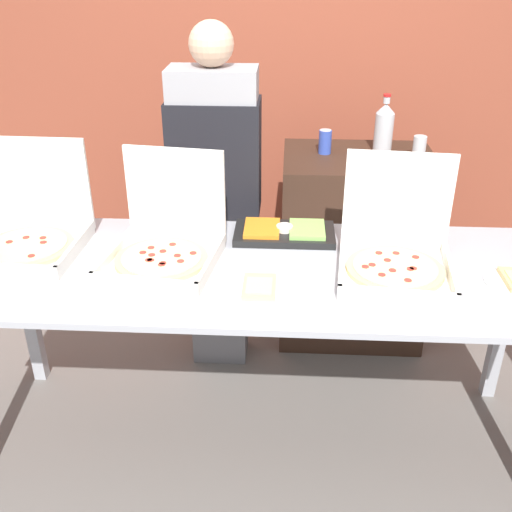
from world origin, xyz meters
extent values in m
plane|color=slate|center=(0.00, 0.00, 0.00)|extent=(16.00, 16.00, 0.00)
cube|color=brown|center=(0.00, 1.70, 1.40)|extent=(10.00, 0.06, 2.80)
cube|color=#A8AAB2|center=(0.00, 0.00, 0.88)|extent=(2.39, 0.85, 0.02)
cube|color=#A8AAB2|center=(-1.15, 0.38, 0.44)|extent=(0.06, 0.06, 0.87)
cube|color=#A8AAB2|center=(1.15, 0.38, 0.44)|extent=(0.06, 0.06, 0.87)
cube|color=silver|center=(-0.37, -0.01, 0.91)|extent=(0.47, 0.47, 0.02)
cube|color=silver|center=(-0.40, -0.21, 0.94)|extent=(0.41, 0.07, 0.04)
cube|color=silver|center=(-0.57, 0.02, 0.94)|extent=(0.07, 0.41, 0.04)
cube|color=silver|center=(-0.17, -0.04, 0.94)|extent=(0.07, 0.41, 0.04)
cube|color=silver|center=(-0.34, 0.20, 1.11)|extent=(0.41, 0.07, 0.39)
cylinder|color=#E5C17A|center=(-0.37, -0.01, 0.93)|extent=(0.36, 0.36, 0.02)
cylinder|color=beige|center=(-0.37, -0.01, 0.94)|extent=(0.31, 0.31, 0.00)
cylinder|color=#B22D23|center=(-0.31, 0.00, 0.94)|extent=(0.03, 0.03, 0.00)
cylinder|color=#B22D23|center=(-0.25, 0.02, 0.94)|extent=(0.03, 0.03, 0.00)
cylinder|color=#B22D23|center=(-0.34, 0.10, 0.94)|extent=(0.03, 0.03, 0.00)
cylinder|color=#B22D23|center=(-0.37, 0.03, 0.94)|extent=(0.03, 0.03, 0.00)
cylinder|color=#B22D23|center=(-0.42, 0.06, 0.94)|extent=(0.03, 0.03, 0.00)
cylinder|color=#B22D23|center=(-0.45, 0.02, 0.94)|extent=(0.03, 0.03, 0.00)
cylinder|color=#B22D23|center=(-0.41, 0.00, 0.94)|extent=(0.03, 0.03, 0.00)
cylinder|color=#B22D23|center=(-0.41, -0.04, 0.94)|extent=(0.03, 0.03, 0.00)
cylinder|color=#B22D23|center=(-0.40, -0.04, 0.94)|extent=(0.03, 0.03, 0.00)
cylinder|color=#B22D23|center=(-0.35, -0.08, 0.94)|extent=(0.03, 0.03, 0.00)
cylinder|color=#B22D23|center=(-0.35, -0.06, 0.94)|extent=(0.03, 0.03, 0.00)
cylinder|color=#B22D23|center=(-0.29, -0.04, 0.94)|extent=(0.03, 0.03, 0.00)
cube|color=silver|center=(0.53, -0.04, 0.91)|extent=(0.46, 0.46, 0.02)
cube|color=silver|center=(0.51, -0.24, 0.94)|extent=(0.42, 0.06, 0.04)
cube|color=silver|center=(0.33, -0.02, 0.94)|extent=(0.06, 0.42, 0.04)
cube|color=silver|center=(0.73, -0.06, 0.94)|extent=(0.06, 0.42, 0.04)
cube|color=silver|center=(0.55, 0.18, 1.12)|extent=(0.42, 0.06, 0.40)
cylinder|color=#E5C17A|center=(0.53, -0.04, 0.93)|extent=(0.37, 0.37, 0.02)
cylinder|color=beige|center=(0.53, -0.04, 0.94)|extent=(0.32, 0.32, 0.00)
cylinder|color=#B22D23|center=(0.59, -0.05, 0.94)|extent=(0.03, 0.03, 0.00)
cylinder|color=#B22D23|center=(0.62, 0.04, 0.94)|extent=(0.03, 0.03, 0.00)
cylinder|color=#B22D23|center=(0.55, 0.07, 0.94)|extent=(0.03, 0.03, 0.00)
cylinder|color=#B22D23|center=(0.48, 0.07, 0.94)|extent=(0.03, 0.03, 0.00)
cylinder|color=#B22D23|center=(0.51, 0.01, 0.94)|extent=(0.03, 0.03, 0.00)
cylinder|color=#B22D23|center=(0.44, -0.03, 0.94)|extent=(0.03, 0.03, 0.00)
cylinder|color=#B22D23|center=(0.42, -0.05, 0.94)|extent=(0.03, 0.03, 0.00)
cylinder|color=#B22D23|center=(0.47, -0.11, 0.94)|extent=(0.03, 0.03, 0.00)
cylinder|color=#B22D23|center=(0.51, -0.07, 0.94)|extent=(0.03, 0.03, 0.00)
cylinder|color=#B22D23|center=(0.56, -0.14, 0.94)|extent=(0.03, 0.03, 0.00)
cylinder|color=#B22D23|center=(0.58, -0.06, 0.94)|extent=(0.03, 0.03, 0.00)
cube|color=silver|center=(-0.94, 0.07, 0.91)|extent=(0.43, 0.43, 0.02)
cube|color=silver|center=(-0.94, -0.14, 0.94)|extent=(0.42, 0.03, 0.04)
cube|color=silver|center=(-0.73, 0.06, 0.94)|extent=(0.03, 0.42, 0.04)
cube|color=silver|center=(-0.93, 0.28, 1.12)|extent=(0.42, 0.03, 0.40)
cylinder|color=#E5C17A|center=(-0.94, 0.07, 0.93)|extent=(0.37, 0.37, 0.02)
cylinder|color=beige|center=(-0.94, 0.07, 0.94)|extent=(0.32, 0.32, 0.00)
cylinder|color=#B22D23|center=(-0.87, 0.08, 0.94)|extent=(0.03, 0.03, 0.00)
cylinder|color=#B22D23|center=(-0.89, 0.13, 0.94)|extent=(0.03, 0.03, 0.00)
cylinder|color=#B22D23|center=(-0.96, 0.12, 0.94)|extent=(0.03, 0.03, 0.00)
cylinder|color=#B22D23|center=(-1.01, 0.08, 0.94)|extent=(0.03, 0.03, 0.00)
cylinder|color=#B22D23|center=(-0.88, -0.03, 0.94)|extent=(0.03, 0.03, 0.00)
cylinder|color=white|center=(0.02, -0.18, 0.90)|extent=(0.25, 0.25, 0.01)
cube|color=#E5C17A|center=(0.02, -0.18, 0.91)|extent=(0.12, 0.17, 0.02)
cube|color=beige|center=(0.02, -0.19, 0.92)|extent=(0.09, 0.12, 0.01)
cube|color=black|center=(0.11, 0.28, 0.91)|extent=(0.43, 0.23, 0.03)
cube|color=orange|center=(0.01, 0.28, 0.93)|extent=(0.15, 0.19, 0.02)
cube|color=#8CC65B|center=(0.20, 0.28, 0.93)|extent=(0.15, 0.19, 0.02)
cylinder|color=white|center=(0.11, 0.28, 0.94)|extent=(0.07, 0.07, 0.02)
cube|color=#382319|center=(0.48, 0.95, 0.52)|extent=(0.78, 0.59, 1.04)
cylinder|color=#B7BCC1|center=(0.61, 1.04, 1.14)|extent=(0.10, 0.10, 0.20)
cone|color=#B7BCC1|center=(0.61, 1.04, 1.27)|extent=(0.10, 0.10, 0.05)
cylinder|color=#B7BCC1|center=(0.61, 1.04, 1.31)|extent=(0.03, 0.03, 0.03)
cylinder|color=red|center=(0.61, 1.04, 1.34)|extent=(0.04, 0.04, 0.01)
cylinder|color=silver|center=(0.77, 0.91, 1.10)|extent=(0.07, 0.07, 0.12)
cylinder|color=silver|center=(0.77, 0.91, 1.17)|extent=(0.06, 0.06, 0.00)
cylinder|color=#334CB2|center=(0.30, 0.99, 1.10)|extent=(0.07, 0.07, 0.12)
cylinder|color=silver|center=(0.30, 0.99, 1.17)|extent=(0.06, 0.06, 0.00)
cube|color=slate|center=(-0.23, 0.63, 0.42)|extent=(0.28, 0.20, 0.83)
cube|color=#99999E|center=(-0.23, 0.63, 1.18)|extent=(0.40, 0.22, 0.70)
cube|color=black|center=(-0.23, 0.63, 1.13)|extent=(0.42, 0.24, 0.54)
sphere|color=#D8AD8C|center=(-0.23, 0.63, 1.64)|extent=(0.20, 0.20, 0.20)
camera|label=1|loc=(0.12, -2.04, 2.02)|focal=42.00mm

